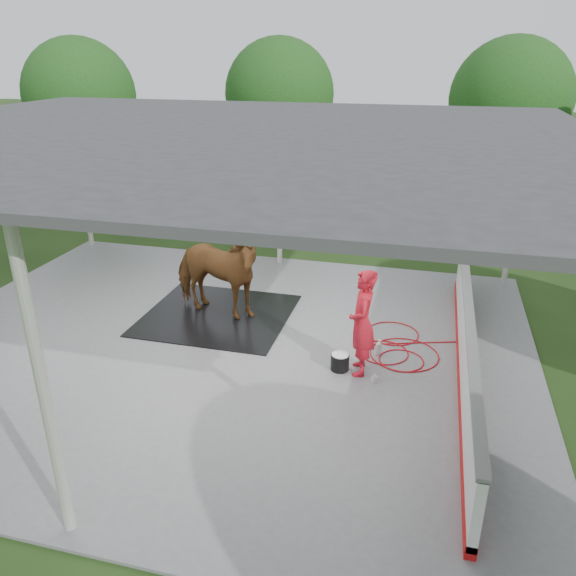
% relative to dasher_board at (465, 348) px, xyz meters
% --- Properties ---
extents(ground, '(100.00, 100.00, 0.00)m').
position_rel_dasher_board_xyz_m(ground, '(-4.60, 0.00, -0.59)').
color(ground, '#1E3814').
extents(concrete_slab, '(12.00, 10.00, 0.05)m').
position_rel_dasher_board_xyz_m(concrete_slab, '(-4.60, 0.00, -0.57)').
color(concrete_slab, slate).
rests_on(concrete_slab, ground).
extents(pavilion_structure, '(12.60, 10.60, 4.05)m').
position_rel_dasher_board_xyz_m(pavilion_structure, '(-4.60, -0.00, 3.37)').
color(pavilion_structure, beige).
rests_on(pavilion_structure, ground).
extents(dasher_board, '(0.16, 8.00, 1.15)m').
position_rel_dasher_board_xyz_m(dasher_board, '(0.00, 0.00, 0.00)').
color(dasher_board, '#AB0E0E').
rests_on(dasher_board, concrete_slab).
extents(tree_belt, '(28.00, 28.00, 5.80)m').
position_rel_dasher_board_xyz_m(tree_belt, '(-4.30, 0.90, 3.20)').
color(tree_belt, '#382314').
rests_on(tree_belt, ground).
extents(rubber_mat, '(3.03, 2.84, 0.02)m').
position_rel_dasher_board_xyz_m(rubber_mat, '(-5.02, 1.18, -0.53)').
color(rubber_mat, black).
rests_on(rubber_mat, concrete_slab).
extents(horse, '(2.40, 1.46, 1.89)m').
position_rel_dasher_board_xyz_m(horse, '(-5.02, 1.18, 0.42)').
color(horse, brown).
rests_on(horse, rubber_mat).
extents(handler, '(0.56, 0.76, 1.91)m').
position_rel_dasher_board_xyz_m(handler, '(-1.75, -0.31, 0.41)').
color(handler, red).
rests_on(handler, concrete_slab).
extents(wash_bucket, '(0.33, 0.33, 0.31)m').
position_rel_dasher_board_xyz_m(wash_bucket, '(-2.10, -0.34, -0.39)').
color(wash_bucket, black).
rests_on(wash_bucket, concrete_slab).
extents(soap_bottle_a, '(0.17, 0.17, 0.31)m').
position_rel_dasher_board_xyz_m(soap_bottle_a, '(-1.50, 0.39, -0.39)').
color(soap_bottle_a, silver).
rests_on(soap_bottle_a, concrete_slab).
extents(soap_bottle_b, '(0.11, 0.11, 0.17)m').
position_rel_dasher_board_xyz_m(soap_bottle_b, '(-1.46, -0.59, -0.46)').
color(soap_bottle_b, '#338CD8').
rests_on(soap_bottle_b, concrete_slab).
extents(hose_coil, '(1.89, 1.97, 0.02)m').
position_rel_dasher_board_xyz_m(hose_coil, '(-1.17, 0.64, -0.53)').
color(hose_coil, '#B70D15').
rests_on(hose_coil, concrete_slab).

